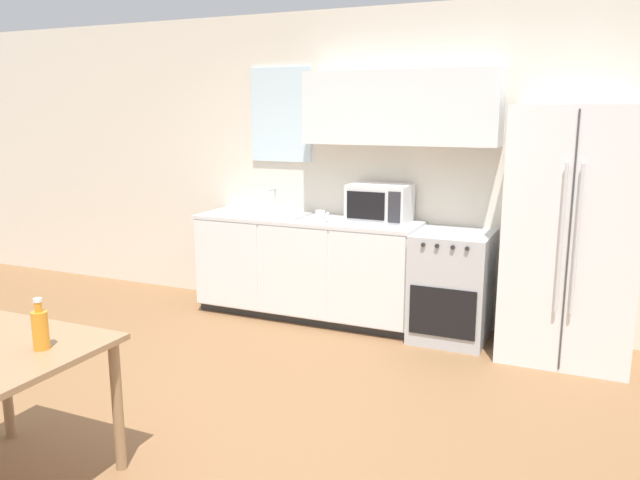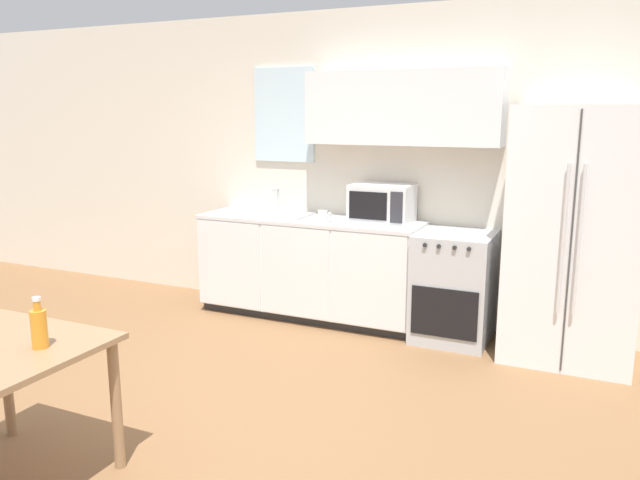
{
  "view_description": "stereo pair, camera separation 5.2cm",
  "coord_description": "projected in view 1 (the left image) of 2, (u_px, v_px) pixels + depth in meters",
  "views": [
    {
      "loc": [
        1.84,
        -2.87,
        1.83
      ],
      "look_at": [
        0.31,
        0.59,
        1.05
      ],
      "focal_mm": 35.0,
      "sensor_mm": 36.0,
      "label": 1
    },
    {
      "loc": [
        1.89,
        -2.85,
        1.83
      ],
      "look_at": [
        0.31,
        0.59,
        1.05
      ],
      "focal_mm": 35.0,
      "sensor_mm": 36.0,
      "label": 2
    }
  ],
  "objects": [
    {
      "name": "ground_plane",
      "position": [
        231.0,
        428.0,
        3.67
      ],
      "size": [
        12.0,
        12.0,
        0.0
      ],
      "primitive_type": "plane",
      "color": "olive"
    },
    {
      "name": "drink_bottle",
      "position": [
        40.0,
        329.0,
        2.92
      ],
      "size": [
        0.08,
        0.08,
        0.25
      ],
      "color": "orange",
      "rests_on": "dining_table"
    },
    {
      "name": "refrigerator",
      "position": [
        571.0,
        235.0,
        4.58
      ],
      "size": [
        0.92,
        0.75,
        1.88
      ],
      "color": "white",
      "rests_on": "ground_plane"
    },
    {
      "name": "kitchen_sink",
      "position": [
        268.0,
        213.0,
        5.67
      ],
      "size": [
        0.71,
        0.38,
        0.23
      ],
      "color": "#B7BABC",
      "rests_on": "kitchen_counter"
    },
    {
      "name": "microwave",
      "position": [
        380.0,
        203.0,
        5.29
      ],
      "size": [
        0.51,
        0.37,
        0.32
      ],
      "color": "silver",
      "rests_on": "kitchen_counter"
    },
    {
      "name": "wall_back",
      "position": [
        372.0,
        159.0,
        5.47
      ],
      "size": [
        12.0,
        0.38,
        2.7
      ],
      "color": "beige",
      "rests_on": "ground_plane"
    },
    {
      "name": "coffee_mug",
      "position": [
        321.0,
        216.0,
        5.3
      ],
      "size": [
        0.12,
        0.09,
        0.1
      ],
      "color": "white",
      "rests_on": "kitchen_counter"
    },
    {
      "name": "oven_range",
      "position": [
        452.0,
        286.0,
        5.06
      ],
      "size": [
        0.6,
        0.65,
        0.88
      ],
      "color": "#B7BABC",
      "rests_on": "ground_plane"
    },
    {
      "name": "kitchen_counter",
      "position": [
        307.0,
        267.0,
        5.6
      ],
      "size": [
        2.03,
        0.61,
        0.91
      ],
      "color": "#333333",
      "rests_on": "ground_plane"
    }
  ]
}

